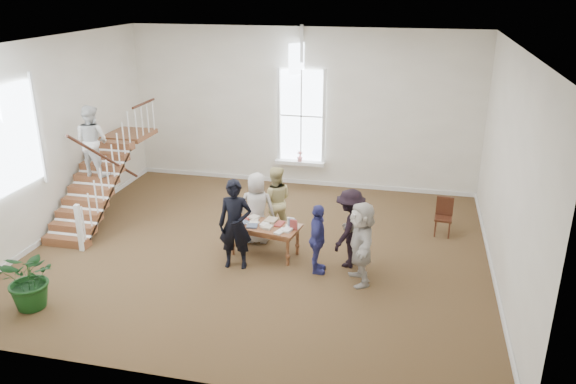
% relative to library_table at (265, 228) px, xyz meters
% --- Properties ---
extents(ground, '(10.00, 10.00, 0.00)m').
position_rel_library_table_xyz_m(ground, '(-0.19, 0.21, -0.63)').
color(ground, '#49351D').
rests_on(ground, ground).
extents(room_shell, '(10.49, 10.00, 10.00)m').
position_rel_library_table_xyz_m(room_shell, '(-0.19, 4.60, -0.22)').
color(room_shell, silver).
rests_on(room_shell, ground).
extents(staircase, '(1.10, 4.10, 2.92)m').
position_rel_library_table_xyz_m(staircase, '(-4.53, 0.96, 0.99)').
color(staircase, brown).
rests_on(staircase, ground).
extents(library_table, '(1.61, 0.99, 0.77)m').
position_rel_library_table_xyz_m(library_table, '(0.00, 0.00, 0.00)').
color(library_table, brown).
rests_on(library_table, ground).
extents(police_officer, '(0.74, 0.53, 1.92)m').
position_rel_library_table_xyz_m(police_officer, '(-0.46, -0.65, 0.33)').
color(police_officer, black).
rests_on(police_officer, ground).
extents(elderly_woman, '(0.87, 0.63, 1.66)m').
position_rel_library_table_xyz_m(elderly_woman, '(-0.36, 0.60, 0.20)').
color(elderly_woman, '#BAB3AC').
rests_on(elderly_woman, ground).
extents(person_yellow, '(0.94, 0.81, 1.68)m').
position_rel_library_table_xyz_m(person_yellow, '(-0.06, 1.10, 0.21)').
color(person_yellow, '#D3C584').
rests_on(person_yellow, ground).
extents(woman_cluster_a, '(0.44, 0.90, 1.48)m').
position_rel_library_table_xyz_m(woman_cluster_a, '(1.24, -0.52, 0.12)').
color(woman_cluster_a, navy).
rests_on(woman_cluster_a, ground).
extents(woman_cluster_b, '(0.94, 1.24, 1.70)m').
position_rel_library_table_xyz_m(woman_cluster_b, '(1.84, -0.07, 0.22)').
color(woman_cluster_b, black).
rests_on(woman_cluster_b, ground).
extents(woman_cluster_c, '(0.97, 1.66, 1.71)m').
position_rel_library_table_xyz_m(woman_cluster_c, '(2.14, -0.72, 0.23)').
color(woman_cluster_c, beige).
rests_on(woman_cluster_c, ground).
extents(floor_plant, '(1.07, 0.93, 1.19)m').
position_rel_library_table_xyz_m(floor_plant, '(-3.59, -3.02, -0.03)').
color(floor_plant, '#133D14').
rests_on(floor_plant, ground).
extents(side_chair, '(0.42, 0.42, 0.91)m').
position_rel_library_table_xyz_m(side_chair, '(3.82, 1.99, -0.12)').
color(side_chair, black).
rests_on(side_chair, ground).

